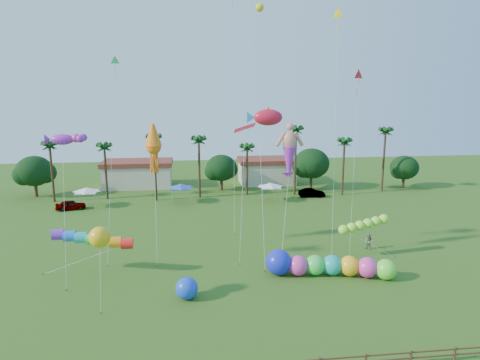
{
  "coord_description": "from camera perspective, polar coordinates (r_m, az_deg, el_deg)",
  "views": [
    {
      "loc": [
        -4.77,
        -28.84,
        17.04
      ],
      "look_at": [
        0.0,
        10.0,
        9.0
      ],
      "focal_mm": 32.0,
      "sensor_mm": 36.0,
      "label": 1
    }
  ],
  "objects": [
    {
      "name": "delta_kite_red",
      "position": [
        48.98,
        15.52,
        13.03
      ],
      "size": [
        2.59,
        5.17,
        19.53
      ],
      "color": "red",
      "rests_on": "ground"
    },
    {
      "name": "rainbow_tube",
      "position": [
        42.06,
        -17.41,
        -8.2
      ],
      "size": [
        10.13,
        2.31,
        3.69
      ],
      "color": "red",
      "rests_on": "ground"
    },
    {
      "name": "ground",
      "position": [
        33.84,
        2.18,
        -18.64
      ],
      "size": [
        160.0,
        160.0,
        0.0
      ],
      "primitive_type": "plane",
      "color": "#285116",
      "rests_on": "ground"
    },
    {
      "name": "delta_kite_yellow",
      "position": [
        47.78,
        12.93,
        20.3
      ],
      "size": [
        1.78,
        4.77,
        25.56
      ],
      "color": "yellow",
      "rests_on": "ground"
    },
    {
      "name": "tent_row",
      "position": [
        66.74,
        -7.9,
        -0.87
      ],
      "size": [
        31.0,
        4.0,
        0.6
      ],
      "color": "white",
      "rests_on": "ground"
    },
    {
      "name": "car_a",
      "position": [
        68.0,
        -21.65,
        -3.12
      ],
      "size": [
        4.48,
        2.56,
        1.44
      ],
      "primitive_type": "imported",
      "rotation": [
        0.0,
        0.0,
        1.79
      ],
      "color": "#4C4C54",
      "rests_on": "ground"
    },
    {
      "name": "fish_kite",
      "position": [
        43.58,
        3.77,
        8.33
      ],
      "size": [
        4.56,
        5.62,
        15.5
      ],
      "color": "red",
      "rests_on": "ground"
    },
    {
      "name": "delta_kite_green",
      "position": [
        46.67,
        -16.35,
        14.33
      ],
      "size": [
        1.71,
        5.09,
        20.71
      ],
      "color": "#31D353",
      "rests_on": "ground"
    },
    {
      "name": "green_worm",
      "position": [
        45.48,
        13.62,
        -6.49
      ],
      "size": [
        8.56,
        1.42,
        3.8
      ],
      "color": "#9BFB37",
      "rests_on": "ground"
    },
    {
      "name": "buildings_row",
      "position": [
        80.28,
        -5.68,
        0.75
      ],
      "size": [
        35.0,
        7.0,
        4.0
      ],
      "color": "beige",
      "rests_on": "ground"
    },
    {
      "name": "caterpillar_inflatable",
      "position": [
        41.86,
        11.24,
        -11.1
      ],
      "size": [
        12.07,
        4.71,
        2.47
      ],
      "rotation": [
        0.0,
        0.0,
        -0.22
      ],
      "color": "#E33BA5",
      "rests_on": "ground"
    },
    {
      "name": "lobster_kite",
      "position": [
        41.27,
        -22.62,
        5.01
      ],
      "size": [
        3.91,
        4.64,
        13.64
      ],
      "color": "purple",
      "rests_on": "ground"
    },
    {
      "name": "orange_ball_kite",
      "position": [
        35.68,
        -18.22,
        -7.25
      ],
      "size": [
        2.15,
        2.43,
        6.71
      ],
      "color": "yellow",
      "rests_on": "ground"
    },
    {
      "name": "spectator_b",
      "position": [
        49.62,
        16.79,
        -7.88
      ],
      "size": [
        1.07,
        1.12,
        1.82
      ],
      "primitive_type": "imported",
      "rotation": [
        0.0,
        0.0,
        -0.96
      ],
      "color": "gray",
      "rests_on": "ground"
    },
    {
      "name": "tree_line",
      "position": [
        74.42,
        -0.47,
        1.73
      ],
      "size": [
        69.46,
        8.91,
        11.0
      ],
      "color": "#3A2819",
      "rests_on": "ground"
    },
    {
      "name": "blue_ball",
      "position": [
        37.18,
        -7.11,
        -14.13
      ],
      "size": [
        1.9,
        1.9,
        1.9
      ],
      "primitive_type": "sphere",
      "color": "blue",
      "rests_on": "ground"
    },
    {
      "name": "car_b",
      "position": [
        71.81,
        9.55,
        -1.7
      ],
      "size": [
        4.41,
        1.8,
        1.42
      ],
      "primitive_type": "imported",
      "rotation": [
        0.0,
        0.0,
        1.5
      ],
      "color": "#4C4C54",
      "rests_on": "ground"
    },
    {
      "name": "merman_kite",
      "position": [
        42.62,
        6.59,
        3.46
      ],
      "size": [
        2.82,
        4.71,
        13.65
      ],
      "color": "tan",
      "rests_on": "ground"
    },
    {
      "name": "squid_kite",
      "position": [
        45.77,
        -11.45,
        4.35
      ],
      "size": [
        1.98,
        5.62,
        13.96
      ],
      "color": "orange",
      "rests_on": "ground"
    }
  ]
}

